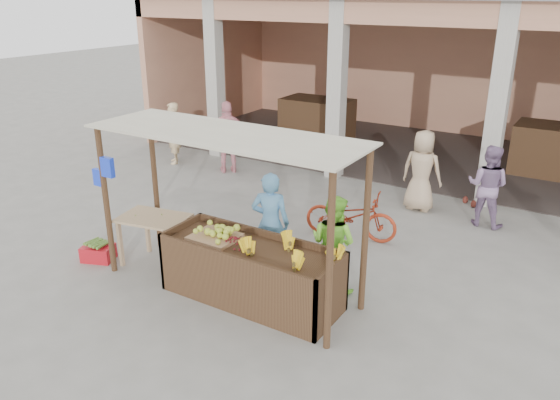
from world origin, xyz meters
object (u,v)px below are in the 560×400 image
Objects in this scene: red_crate at (98,253)px; vendor_blue at (270,220)px; motorcycle at (351,214)px; vendor_green at (333,241)px; side_table at (154,225)px; fruit_stall at (251,274)px.

red_crate is 0.28× the size of vendor_blue.
vendor_green is at bearing -174.23° from motorcycle.
fruit_stall is at bearing -11.97° from side_table.
vendor_green is 0.90× the size of motorcycle.
side_table is (-1.88, 0.04, 0.31)m from fruit_stall.
vendor_blue is (-0.23, 0.86, 0.48)m from fruit_stall.
side_table is 0.68× the size of motorcycle.
fruit_stall is 2.68m from motorcycle.
red_crate is 3.94m from vendor_green.
side_table reaches higher than fruit_stall.
red_crate is at bearing -173.38° from fruit_stall.
red_crate is 0.32× the size of vendor_green.
vendor_blue is 1.01× the size of motorcycle.
fruit_stall is 1.50× the size of motorcycle.
vendor_green reaches higher than fruit_stall.
vendor_green is (0.84, 0.89, 0.38)m from fruit_stall.
motorcycle is (0.32, 2.66, 0.05)m from fruit_stall.
vendor_blue reaches higher than red_crate.
vendor_green is (1.07, 0.02, -0.10)m from vendor_blue.
vendor_blue is 1.12× the size of vendor_green.
side_table is 2.37× the size of red_crate.
vendor_blue is (2.62, 1.19, 0.75)m from red_crate.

